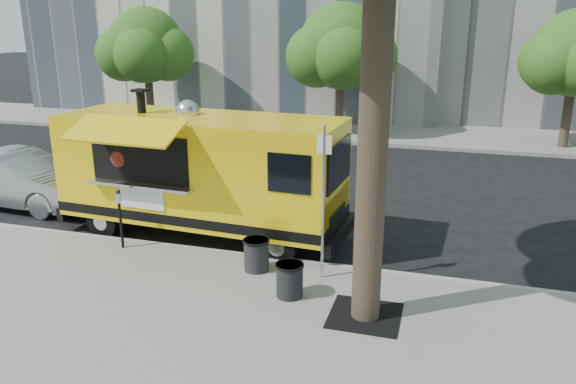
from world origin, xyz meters
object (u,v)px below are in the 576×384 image
at_px(sedan, 19,179).
at_px(trash_bin_left, 256,254).
at_px(far_tree_b, 341,46).
at_px(sign_post, 323,194).
at_px(trash_bin_right, 290,279).
at_px(parking_meter, 120,212).
at_px(far_tree_a, 146,45).
at_px(far_tree_c, 576,53).
at_px(food_truck, 200,171).

distance_m(sedan, trash_bin_left, 8.10).
height_order(far_tree_b, trash_bin_left, far_tree_b).
height_order(sign_post, trash_bin_right, sign_post).
relative_size(parking_meter, trash_bin_left, 2.05).
xyz_separation_m(far_tree_a, far_tree_b, (9.00, 0.40, 0.06)).
relative_size(far_tree_a, sign_post, 1.79).
bearing_deg(sign_post, far_tree_b, 100.15).
bearing_deg(far_tree_a, sedan, -77.86).
bearing_deg(sedan, sign_post, -101.15).
height_order(far_tree_c, sedan, far_tree_c).
height_order(far_tree_a, far_tree_c, far_tree_a).
bearing_deg(food_truck, trash_bin_left, -37.89).
relative_size(far_tree_b, sedan, 1.19).
xyz_separation_m(sign_post, parking_meter, (-4.55, 0.20, -0.87)).
bearing_deg(trash_bin_left, trash_bin_right, -42.93).
bearing_deg(trash_bin_right, food_truck, 138.10).
distance_m(far_tree_a, food_truck, 14.81).
distance_m(far_tree_c, food_truck, 15.80).
bearing_deg(far_tree_c, sign_post, -114.81).
bearing_deg(trash_bin_left, far_tree_b, 94.86).
xyz_separation_m(parking_meter, sedan, (-4.52, 2.13, -0.22)).
relative_size(trash_bin_left, trash_bin_right, 1.03).
relative_size(far_tree_a, sedan, 1.16).
bearing_deg(sign_post, trash_bin_right, -112.74).
bearing_deg(food_truck, parking_meter, -125.10).
height_order(far_tree_a, parking_meter, far_tree_a).
bearing_deg(far_tree_a, far_tree_b, 2.54).
bearing_deg(trash_bin_right, far_tree_a, 127.08).
xyz_separation_m(far_tree_b, trash_bin_right, (2.16, -15.17, -3.35)).
bearing_deg(far_tree_b, food_truck, -93.58).
height_order(far_tree_b, trash_bin_right, far_tree_b).
relative_size(far_tree_c, sign_post, 1.74).
height_order(far_tree_c, food_truck, far_tree_c).
distance_m(far_tree_a, far_tree_b, 9.01).
xyz_separation_m(sign_post, trash_bin_left, (-1.33, -0.04, -1.35)).
relative_size(food_truck, trash_bin_left, 10.76).
distance_m(far_tree_b, trash_bin_right, 15.69).
xyz_separation_m(far_tree_a, sign_post, (11.55, -13.85, -1.93)).
distance_m(far_tree_a, trash_bin_left, 17.55).
bearing_deg(far_tree_c, far_tree_a, -179.68).
bearing_deg(sign_post, parking_meter, 177.48).
height_order(food_truck, sedan, food_truck).
height_order(far_tree_c, sign_post, far_tree_c).
bearing_deg(trash_bin_left, sedan, 162.94).
distance_m(far_tree_c, sedan, 19.61).
distance_m(far_tree_a, parking_meter, 15.59).
xyz_separation_m(far_tree_c, trash_bin_right, (-6.84, -14.87, -3.23)).
relative_size(sign_post, food_truck, 0.43).
xyz_separation_m(far_tree_a, sedan, (2.48, -11.52, -3.02)).
xyz_separation_m(far_tree_b, sign_post, (2.55, -14.25, -1.98)).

